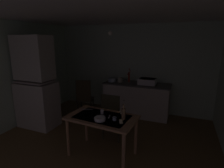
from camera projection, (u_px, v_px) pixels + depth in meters
name	position (u px, v px, depth m)	size (l,w,h in m)	color
ground_plane	(103.00, 141.00, 3.62)	(5.34, 5.34, 0.00)	brown
wall_back	(131.00, 68.00, 5.10)	(4.44, 0.10, 2.41)	#B5CAB1
wall_left	(15.00, 75.00, 4.14)	(0.10, 3.92, 2.41)	#B1CDB0
ceiling_slab	(102.00, 11.00, 3.04)	(4.44, 3.92, 0.10)	silver
hutch_cabinet	(36.00, 86.00, 4.09)	(0.87, 0.55, 2.09)	beige
counter_cabinet	(136.00, 99.00, 4.85)	(1.73, 0.64, 0.87)	beige
sink_basin	(147.00, 81.00, 4.64)	(0.44, 0.34, 0.15)	white
hand_pump	(129.00, 76.00, 4.84)	(0.05, 0.27, 0.39)	maroon
mixing_bowl_counter	(112.00, 80.00, 4.94)	(0.21, 0.21, 0.10)	#9EB2C6
stoneware_crock	(120.00, 80.00, 4.88)	(0.12, 0.12, 0.13)	beige
dining_table	(102.00, 122.00, 3.06)	(1.20, 0.76, 0.73)	#9F734E
chair_far_side	(113.00, 115.00, 3.61)	(0.41, 0.41, 0.97)	#2B271A
chair_by_counter	(85.00, 97.00, 4.71)	(0.50, 0.50, 1.01)	black
serving_bowl_wide	(100.00, 119.00, 2.88)	(0.18, 0.18, 0.06)	white
teacup_mint	(102.00, 112.00, 3.14)	(0.06, 0.06, 0.07)	white
mug_tall	(115.00, 119.00, 2.88)	(0.06, 0.06, 0.06)	#9EB2C6
teacup_cream	(122.00, 112.00, 3.15)	(0.07, 0.07, 0.06)	beige
mug_dark	(121.00, 121.00, 2.79)	(0.06, 0.06, 0.06)	beige
glass_bottle	(123.00, 113.00, 2.90)	(0.07, 0.07, 0.26)	olive
table_knife	(87.00, 109.00, 3.34)	(0.21, 0.02, 0.01)	silver
teaspoon_near_bowl	(109.00, 117.00, 3.03)	(0.15, 0.02, 0.01)	beige
pendant_bulb	(110.00, 33.00, 3.34)	(0.08, 0.08, 0.08)	#F9EFCC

